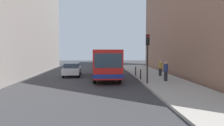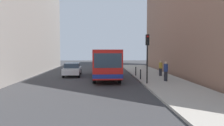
{
  "view_description": "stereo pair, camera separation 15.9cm",
  "coord_description": "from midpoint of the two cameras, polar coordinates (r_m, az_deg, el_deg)",
  "views": [
    {
      "loc": [
        -0.32,
        -18.43,
        2.97
      ],
      "look_at": [
        0.73,
        1.8,
        1.68
      ],
      "focal_mm": 33.2,
      "sensor_mm": 36.0,
      "label": 1
    },
    {
      "loc": [
        -0.16,
        -18.44,
        2.97
      ],
      "look_at": [
        0.73,
        1.8,
        1.68
      ],
      "focal_mm": 33.2,
      "sensor_mm": 36.0,
      "label": 2
    }
  ],
  "objects": [
    {
      "name": "traffic_light",
      "position": [
        17.57,
        9.51,
        3.7
      ],
      "size": [
        0.28,
        0.33,
        4.1
      ],
      "color": "black",
      "rests_on": "sidewalk"
    },
    {
      "name": "bollard_near",
      "position": [
        20.11,
        7.64,
        -3.09
      ],
      "size": [
        0.11,
        0.11,
        0.95
      ],
      "primitive_type": "cylinder",
      "color": "black",
      "rests_on": "sidewalk"
    },
    {
      "name": "building_right",
      "position": [
        25.89,
        25.03,
        15.36
      ],
      "size": [
        7.0,
        32.0,
        16.76
      ],
      "primitive_type": "cube",
      "color": "#936B56",
      "rests_on": "ground"
    },
    {
      "name": "pedestrian_mid_sidewalk",
      "position": [
        23.14,
        12.97,
        -1.39
      ],
      "size": [
        0.38,
        0.38,
        1.67
      ],
      "rotation": [
        0.0,
        0.0,
        1.14
      ],
      "color": "#26262D",
      "rests_on": "sidewalk"
    },
    {
      "name": "car_beside_bus",
      "position": [
        24.06,
        -11.12,
        -1.65
      ],
      "size": [
        2.04,
        4.48,
        1.48
      ],
      "rotation": [
        0.0,
        0.0,
        3.19
      ],
      "color": "silver",
      "rests_on": "ground"
    },
    {
      "name": "ground_plane",
      "position": [
        18.67,
        -2.2,
        -5.52
      ],
      "size": [
        80.0,
        80.0,
        0.0
      ],
      "primitive_type": "plane",
      "color": "#38383A"
    },
    {
      "name": "pedestrian_near_signal",
      "position": [
        19.41,
        14.38,
        -2.19
      ],
      "size": [
        0.38,
        0.38,
        1.77
      ],
      "rotation": [
        0.0,
        0.0,
        0.37
      ],
      "color": "#26262D",
      "rests_on": "sidewalk"
    },
    {
      "name": "bollard_mid",
      "position": [
        22.94,
        6.31,
        -2.26
      ],
      "size": [
        0.11,
        0.11,
        0.95
      ],
      "primitive_type": "cylinder",
      "color": "black",
      "rests_on": "sidewalk"
    },
    {
      "name": "bus",
      "position": [
        22.37,
        -2.31,
        0.44
      ],
      "size": [
        2.96,
        11.11,
        3.0
      ],
      "rotation": [
        0.0,
        0.0,
        3.18
      ],
      "color": "red",
      "rests_on": "ground"
    },
    {
      "name": "sidewalk",
      "position": [
        19.49,
        13.95,
        -5.02
      ],
      "size": [
        4.4,
        40.0,
        0.15
      ],
      "primitive_type": "cube",
      "color": "#ADA89E",
      "rests_on": "ground"
    }
  ]
}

